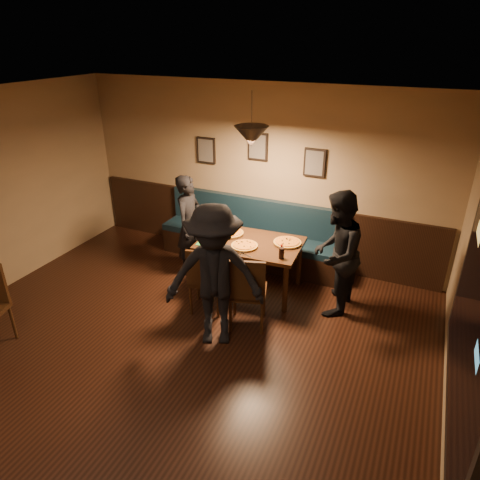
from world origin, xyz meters
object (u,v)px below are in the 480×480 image
Objects in this scene: diner_right at (336,254)px; dining_table at (250,266)px; tabasco_bottle at (282,247)px; diner_front at (214,277)px; booth_bench at (250,233)px; diner_left at (190,225)px; soda_glass at (281,253)px; chair_near_left at (207,277)px; chair_near_right at (248,290)px.

dining_table is at bearing -89.16° from diner_right.
diner_right is 13.50× the size of tabasco_bottle.
diner_front is (-1.13, -1.22, 0.04)m from diner_right.
booth_bench is 1.69× the size of diner_front.
booth_bench is 1.92× the size of diner_left.
booth_bench is at bearing 109.52° from dining_table.
diner_left reaches higher than booth_bench.
booth_bench is 1.26m from tabasco_bottle.
diner_right is 0.70m from soda_glass.
dining_table is 0.77m from chair_near_left.
booth_bench is 23.95× the size of tabasco_bottle.
booth_bench is 1.43m from soda_glass.
diner_left is 10.53× the size of soda_glass.
chair_near_left is at bearing 103.72° from diner_front.
diner_right is (1.21, -0.02, 0.46)m from dining_table.
diner_right is 0.72m from tabasco_bottle.
chair_near_right is at bearing -67.94° from booth_bench.
diner_left is at bearing 171.48° from tabasco_bottle.
soda_glass is at bearing 10.56° from chair_near_left.
dining_table is 0.80× the size of diner_front.
tabasco_bottle is at bearing 57.58° from chair_near_right.
diner_front is 1.22m from tabasco_bottle.
dining_table is 1.47× the size of chair_near_left.
diner_right is at bearing 23.57° from chair_near_right.
chair_near_left is at bearing -89.68° from booth_bench.
diner_front is at bearing -110.20° from tabasco_bottle.
diner_left is (-1.06, 0.13, 0.40)m from dining_table.
chair_near_left is 0.65m from chair_near_right.
booth_bench is 2.91× the size of chair_near_right.
diner_left is (-1.36, 0.93, 0.27)m from chair_near_right.
booth_bench is at bearing -115.97° from diner_right.
chair_near_right is (0.64, -1.59, 0.02)m from booth_bench.
soda_glass is at bearing -66.77° from diner_right.
soda_glass is (0.25, 0.52, 0.32)m from chair_near_right.
diner_front is (0.41, -2.04, 0.39)m from booth_bench.
tabasco_bottle is (0.83, -0.89, 0.33)m from booth_bench.
diner_right reaches higher than tabasco_bottle.
booth_bench is 0.87m from dining_table.
booth_bench is 1.78m from diner_right.
diner_front reaches higher than soda_glass.
dining_table is 1.14m from diner_left.
chair_near_right is (0.64, -0.10, 0.03)m from chair_near_left.
diner_left reaches higher than tabasco_bottle.
dining_table is 1.30m from diner_right.
chair_near_left is 0.58× the size of diner_right.
booth_bench is at bearing -48.33° from diner_left.
diner_front is at bearing -134.66° from chair_near_right.
chair_near_right is 8.24× the size of tabasco_bottle.
booth_bench is at bearing 75.58° from chair_near_left.
diner_right is at bearing 21.48° from soda_glass.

